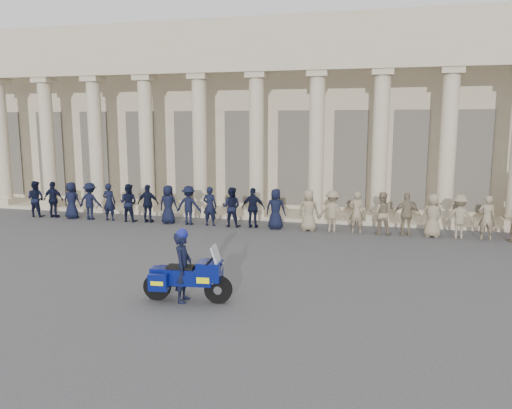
# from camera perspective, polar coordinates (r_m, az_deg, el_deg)

# --- Properties ---
(ground) EXTENTS (90.00, 90.00, 0.00)m
(ground) POSITION_cam_1_polar(r_m,az_deg,el_deg) (14.27, -2.65, -7.67)
(ground) COLOR #414143
(ground) RESTS_ON ground
(building) EXTENTS (40.00, 12.50, 9.00)m
(building) POSITION_cam_1_polar(r_m,az_deg,el_deg) (28.10, 6.05, 9.95)
(building) COLOR #BBAB8C
(building) RESTS_ON ground
(officer_rank) EXTENTS (21.44, 0.61, 1.62)m
(officer_rank) POSITION_cam_1_polar(r_m,az_deg,el_deg) (19.94, -0.09, -0.41)
(officer_rank) COLOR black
(officer_rank) RESTS_ON ground
(motorcycle) EXTENTS (2.14, 0.90, 1.37)m
(motorcycle) POSITION_cam_1_polar(r_m,az_deg,el_deg) (11.90, -7.77, -8.22)
(motorcycle) COLOR black
(motorcycle) RESTS_ON ground
(rider) EXTENTS (0.46, 0.64, 1.76)m
(rider) POSITION_cam_1_polar(r_m,az_deg,el_deg) (11.85, -8.36, -6.89)
(rider) COLOR black
(rider) RESTS_ON ground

